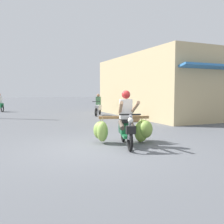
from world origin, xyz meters
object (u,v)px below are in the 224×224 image
Objects in this scene: motorbike_distant_ahead_right at (98,107)px; produce_crate at (133,118)px; motorbike_main_loaded at (127,127)px; motorbike_distant_ahead_left at (0,104)px.

produce_crate is at bearing -82.41° from motorbike_distant_ahead_right.
motorbike_main_loaded is at bearing -120.42° from produce_crate.
motorbike_main_loaded reaches higher than produce_crate.
motorbike_distant_ahead_left and motorbike_distant_ahead_right have the same top height.
motorbike_distant_ahead_right is at bearing 75.04° from motorbike_main_loaded.
produce_crate is at bearing 59.58° from motorbike_main_loaded.
produce_crate is (0.50, -3.76, -0.39)m from motorbike_distant_ahead_right.
motorbike_distant_ahead_right is 3.82m from produce_crate.
motorbike_distant_ahead_right is at bearing -44.55° from motorbike_distant_ahead_left.
motorbike_distant_ahead_left is 8.21m from motorbike_distant_ahead_right.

